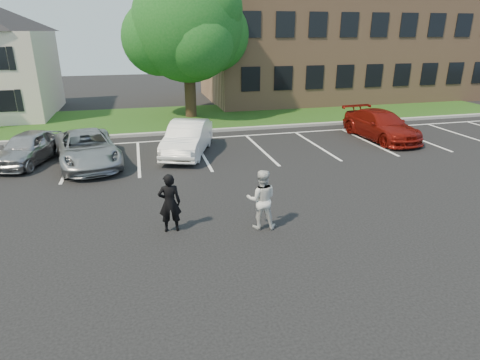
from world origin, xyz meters
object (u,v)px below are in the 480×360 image
(office_building, at_px, (343,45))
(man_white_shirt, at_px, (261,199))
(man_black_suit, at_px, (170,203))
(car_silver_west, at_px, (28,148))
(car_white_sedan, at_px, (187,138))
(tree, at_px, (189,28))
(car_red_compact, at_px, (381,125))
(car_silver_minivan, at_px, (87,149))

(office_building, bearing_deg, man_white_shirt, -122.09)
(man_black_suit, bearing_deg, office_building, -125.06)
(car_silver_west, height_order, car_white_sedan, car_white_sedan)
(car_silver_west, distance_m, car_white_sedan, 6.60)
(tree, xyz_separation_m, car_red_compact, (8.57, -7.90, -4.64))
(man_white_shirt, bearing_deg, office_building, -108.34)
(office_building, distance_m, car_red_compact, 14.82)
(tree, bearing_deg, car_red_compact, -42.65)
(tree, distance_m, car_red_compact, 12.55)
(car_silver_west, bearing_deg, car_silver_minivan, -0.62)
(tree, relative_size, man_white_shirt, 5.14)
(office_building, relative_size, tree, 2.55)
(tree, relative_size, car_silver_minivan, 1.79)
(tree, xyz_separation_m, man_white_shirt, (-0.26, -15.88, -4.49))
(car_silver_west, bearing_deg, man_white_shirt, -28.03)
(tree, bearing_deg, car_white_sedan, -99.22)
(office_building, height_order, tree, tree)
(office_building, distance_m, tree, 14.51)
(man_white_shirt, xyz_separation_m, car_white_sedan, (-1.06, 7.71, -0.13))
(man_white_shirt, height_order, car_white_sedan, man_white_shirt)
(office_building, bearing_deg, car_silver_west, -147.41)
(office_building, relative_size, man_black_suit, 13.39)
(man_black_suit, xyz_separation_m, car_red_compact, (11.31, 7.56, -0.13))
(man_black_suit, height_order, man_white_shirt, man_white_shirt)
(man_black_suit, distance_m, car_red_compact, 13.60)
(car_silver_west, height_order, car_red_compact, car_red_compact)
(man_black_suit, relative_size, car_silver_west, 0.43)
(office_building, distance_m, car_white_sedan, 20.45)
(tree, height_order, car_silver_west, tree)
(man_black_suit, bearing_deg, car_white_sedan, -98.89)
(office_building, distance_m, man_black_suit, 26.76)
(office_building, height_order, car_silver_minivan, office_building)
(man_white_shirt, height_order, car_silver_minivan, man_white_shirt)
(man_black_suit, xyz_separation_m, man_white_shirt, (2.47, -0.43, 0.02))
(man_white_shirt, relative_size, car_silver_minivan, 0.35)
(car_silver_west, bearing_deg, car_white_sedan, 15.50)
(car_silver_west, xyz_separation_m, car_white_sedan, (6.59, -0.33, 0.07))
(man_white_shirt, bearing_deg, man_black_suit, 3.94)
(office_building, bearing_deg, man_black_suit, -127.11)
(car_red_compact, bearing_deg, man_black_suit, -150.24)
(man_black_suit, relative_size, car_red_compact, 0.34)
(office_building, distance_m, car_silver_west, 25.41)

